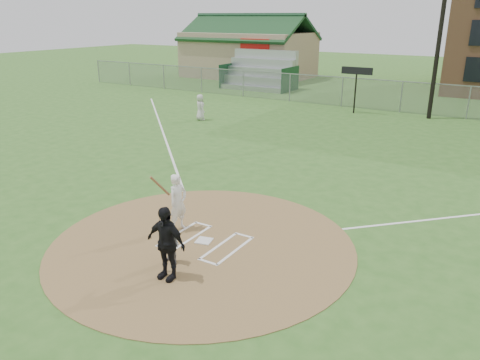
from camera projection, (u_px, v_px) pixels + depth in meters
The scene contains 14 objects.
ground at pixel (202, 245), 12.97m from camera, with size 140.00×140.00×0.00m, color #326121.
dirt_circle at pixel (202, 244), 12.97m from camera, with size 8.40×8.40×0.02m, color olive.
home_plate at pixel (204, 241), 13.12m from camera, with size 0.43×0.43×0.03m, color silver.
foul_line_third at pixel (164, 136), 24.64m from camera, with size 0.10×24.00×0.01m, color white.
catcher at pixel (171, 245), 11.76m from camera, with size 0.51×0.39×1.04m, color slate.
umpire at pixel (166, 243), 11.01m from camera, with size 1.08×0.45×1.85m, color black.
ondeck_player at pixel (200, 107), 28.14m from camera, with size 0.76×0.49×1.55m, color silver.
batters_boxes at pixel (205, 242), 13.08m from camera, with size 2.08×1.88×0.01m.
batter_at_plate at pixel (178, 202), 13.58m from camera, with size 0.68×1.03×1.78m.
outfield_fence at pixel (401, 97), 30.31m from camera, with size 56.08×0.08×2.03m.
bleachers at pixel (259, 70), 39.91m from camera, with size 6.08×3.20×3.20m.
clubhouse at pixel (249, 53), 47.57m from camera, with size 12.20×8.71×6.23m.
light_pole at pixel (444, 4), 26.65m from camera, with size 1.20×0.30×12.22m.
scoreboard_sign at pixel (357, 76), 29.64m from camera, with size 2.00×0.10×2.93m.
Camera 1 is at (6.98, -9.36, 6.01)m, focal length 35.00 mm.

